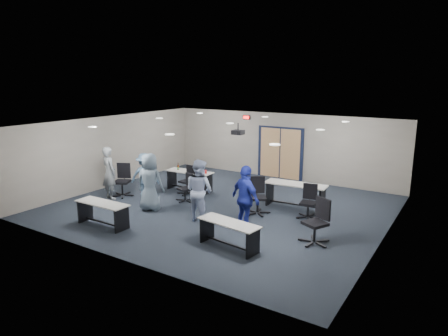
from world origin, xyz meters
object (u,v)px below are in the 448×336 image
Objects in this scene: chair_back_a at (187,180)px; chair_back_d at (308,202)px; table_front_left at (103,210)px; table_front_right at (229,230)px; person_gray at (109,173)px; chair_loose_left at (122,180)px; person_navy at (246,199)px; person_back at (145,176)px; person_lightblue at (199,190)px; chair_back_c at (258,196)px; chair_loose_right at (315,222)px; table_back_left at (189,177)px; chair_back_b at (185,188)px; person_plaid at (150,182)px; table_back_right at (295,191)px.

chair_back_d is at bearing 6.12° from chair_back_a.
table_front_left is 0.99× the size of table_front_right.
chair_loose_left is at bearing -93.80° from person_gray.
person_navy reaches higher than chair_loose_left.
person_back is at bearing -177.90° from chair_back_d.
person_lightblue is at bearing 22.49° from person_navy.
person_lightblue is (3.72, -0.50, 0.34)m from chair_loose_left.
chair_loose_left is 0.63× the size of person_gray.
person_lightblue is at bearing -153.23° from chair_back_d.
person_gray is at bearing 161.59° from chair_back_c.
table_front_right is at bearing -43.07° from chair_loose_left.
person_navy is (-1.90, -0.18, 0.33)m from chair_loose_right.
table_back_left is (-3.92, 3.57, 0.05)m from table_front_right.
chair_back_b is 0.52× the size of person_gray.
chair_back_d reaches higher than table_front_right.
person_navy is at bearing 166.58° from person_plaid.
table_front_left is 2.81m from person_back.
chair_loose_right is (7.17, -0.32, 0.01)m from chair_loose_left.
chair_back_c is (3.35, -0.97, 0.06)m from table_back_left.
person_lightblue is at bearing -51.22° from table_back_left.
table_back_right is at bearing 95.51° from table_front_right.
table_front_right is at bearing 148.00° from person_plaid.
person_gray is 2.03m from person_plaid.
table_front_right is (3.80, 0.64, -0.01)m from table_front_left.
chair_back_a is 5.67m from chair_loose_right.
chair_loose_left reaches higher than table_front_left.
chair_back_d is at bearing -171.35° from person_plaid.
chair_back_a is 0.56× the size of person_lightblue.
chair_back_b is at bearing -179.92° from chair_back_d.
table_back_left is 1.17× the size of person_back.
chair_back_c is 0.62× the size of person_lightblue.
chair_loose_right is 0.64× the size of person_gray.
person_back is at bearing -54.60° from person_plaid.
person_plaid is 1.00× the size of person_navy.
person_lightblue is (-3.45, -0.18, 0.33)m from chair_loose_right.
table_front_right is 0.93× the size of table_back_left.
table_front_left is 1.64× the size of chair_back_a.
person_back is at bearing 154.96° from chair_back_c.
table_back_left is at bearing -10.13° from person_navy.
table_front_right is 1.67× the size of chair_back_d.
table_front_left is 1.45× the size of chair_loose_right.
chair_back_a is at bearing 139.23° from chair_back_b.
table_back_left is 2.43m from chair_loose_left.
person_plaid is (1.88, -0.58, 0.34)m from chair_loose_left.
person_gray is 3.86m from person_lightblue.
table_back_right is 6.32m from person_gray.
table_back_left is at bearing 137.12° from chair_back_b.
person_lightblue reaches higher than chair_back_c.
chair_back_a is at bearing -153.40° from person_back.
chair_back_d is at bearing 81.95° from table_front_right.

